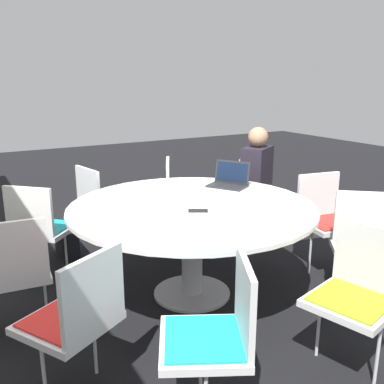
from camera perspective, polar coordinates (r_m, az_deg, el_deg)
ground_plane at (r=3.50m, az=-0.00°, el=-13.41°), size 16.00×16.00×0.00m
conference_table at (r=3.25m, az=-0.00°, el=-3.52°), size 1.86×1.86×0.74m
chair_0 at (r=4.69m, az=8.80°, el=0.43°), size 0.59×0.59×0.85m
chair_1 at (r=4.51m, az=-1.59°, el=0.01°), size 0.58×0.57×0.85m
chair_2 at (r=4.26m, az=-12.07°, el=-1.22°), size 0.51×0.50×0.85m
chair_3 at (r=3.74m, az=-19.64°, el=-4.03°), size 0.61×0.61×0.85m
chair_4 at (r=2.97m, az=-22.75°, el=-9.28°), size 0.46×0.48×0.85m
chair_5 at (r=2.34m, az=-15.15°, el=-15.35°), size 0.58×0.59×0.85m
chair_6 at (r=2.15m, az=3.42°, el=-17.73°), size 0.58×0.58×0.85m
chair_7 at (r=2.68m, az=21.16°, el=-11.83°), size 0.53×0.52×0.85m
chair_8 at (r=3.41m, az=22.06°, el=-6.14°), size 0.60×0.61×0.85m
chair_9 at (r=3.95m, az=17.37°, el=-2.87°), size 0.49×0.50×0.85m
person_0 at (r=4.40m, az=8.78°, el=2.09°), size 0.37×0.42×1.20m
laptop at (r=3.78m, az=5.01°, el=1.62°), size 0.40×0.37×0.21m
cell_phone at (r=3.06m, az=0.81°, el=-2.51°), size 0.13×0.16×0.01m
handbag at (r=4.31m, az=-16.40°, el=-6.42°), size 0.36×0.16×0.28m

